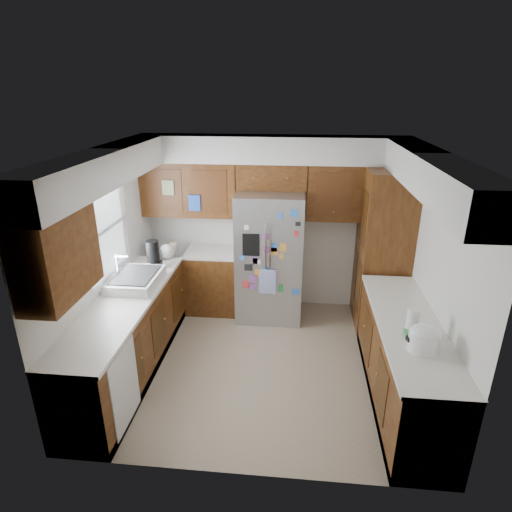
# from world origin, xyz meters

# --- Properties ---
(floor) EXTENTS (3.60, 3.60, 0.00)m
(floor) POSITION_xyz_m (0.00, 0.00, 0.00)
(floor) COLOR gray
(floor) RESTS_ON ground
(room_shell) EXTENTS (3.64, 3.24, 2.52)m
(room_shell) POSITION_xyz_m (-0.11, 0.36, 1.82)
(room_shell) COLOR silver
(room_shell) RESTS_ON ground
(left_counter_run) EXTENTS (1.36, 3.20, 0.92)m
(left_counter_run) POSITION_xyz_m (-1.36, 0.03, 0.43)
(left_counter_run) COLOR #3B1A0B
(left_counter_run) RESTS_ON ground
(right_counter_run) EXTENTS (0.63, 2.25, 0.92)m
(right_counter_run) POSITION_xyz_m (1.50, -0.47, 0.42)
(right_counter_run) COLOR #3B1A0B
(right_counter_run) RESTS_ON ground
(pantry) EXTENTS (0.60, 0.90, 2.15)m
(pantry) POSITION_xyz_m (1.50, 1.15, 1.07)
(pantry) COLOR #3B1A0B
(pantry) RESTS_ON ground
(fridge) EXTENTS (0.90, 0.79, 1.80)m
(fridge) POSITION_xyz_m (-0.00, 1.20, 0.90)
(fridge) COLOR #A6A6AB
(fridge) RESTS_ON ground
(bridge_cabinet) EXTENTS (0.96, 0.34, 0.35)m
(bridge_cabinet) POSITION_xyz_m (0.00, 1.43, 1.98)
(bridge_cabinet) COLOR #3B1A0B
(bridge_cabinet) RESTS_ON fridge
(fridge_top_items) EXTENTS (0.55, 0.29, 0.27)m
(fridge_top_items) POSITION_xyz_m (-0.07, 1.39, 2.27)
(fridge_top_items) COLOR #3234CB
(fridge_top_items) RESTS_ON bridge_cabinet
(sink_assembly) EXTENTS (0.52, 0.70, 0.37)m
(sink_assembly) POSITION_xyz_m (-1.50, 0.10, 0.99)
(sink_assembly) COLOR silver
(sink_assembly) RESTS_ON left_counter_run
(left_counter_clutter) EXTENTS (0.42, 0.81, 0.38)m
(left_counter_clutter) POSITION_xyz_m (-1.44, 0.80, 1.05)
(left_counter_clutter) COLOR black
(left_counter_clutter) RESTS_ON left_counter_run
(rice_cooker) EXTENTS (0.28, 0.27, 0.24)m
(rice_cooker) POSITION_xyz_m (1.50, -0.95, 1.04)
(rice_cooker) COLOR white
(rice_cooker) RESTS_ON right_counter_run
(paper_towel) EXTENTS (0.11, 0.11, 0.25)m
(paper_towel) POSITION_xyz_m (1.47, -0.66, 1.04)
(paper_towel) COLOR white
(paper_towel) RESTS_ON right_counter_run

